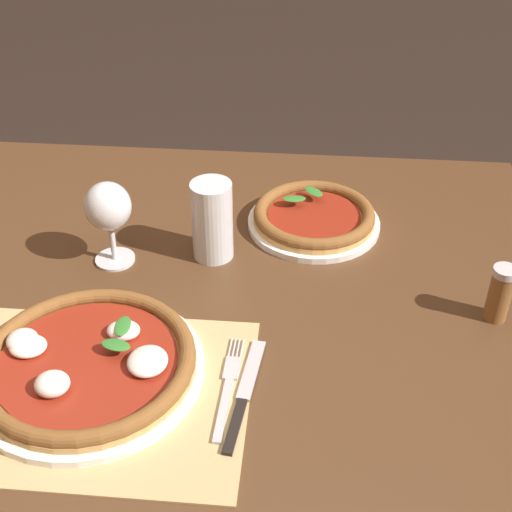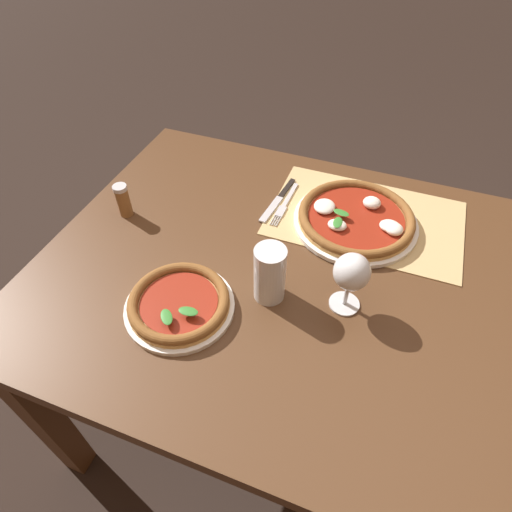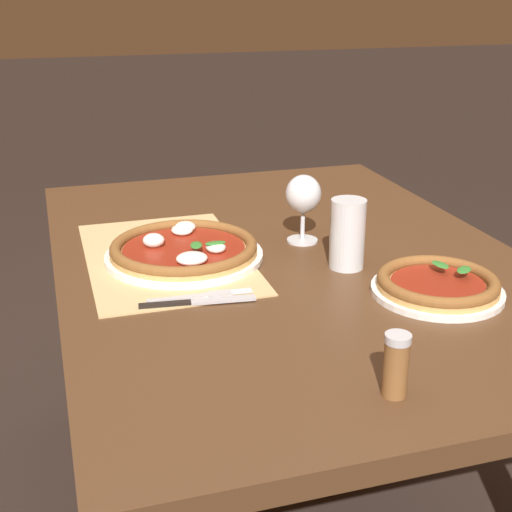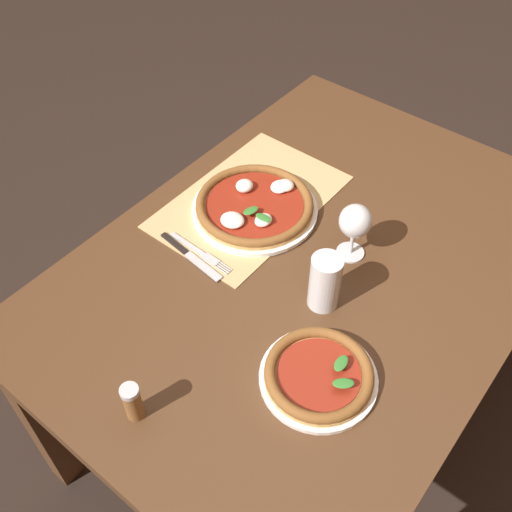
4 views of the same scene
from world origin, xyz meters
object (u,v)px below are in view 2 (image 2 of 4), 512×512
object	(u,v)px
fork	(285,204)
pepper_shaker	(123,200)
wine_glass	(351,274)
pizza_far	(179,303)
pizza_near	(356,218)
knife	(278,200)
pint_glass	(270,275)

from	to	relation	value
fork	pepper_shaker	world-z (taller)	pepper_shaker
wine_glass	pizza_far	bearing A→B (deg)	22.39
pizza_far	pepper_shaker	bearing A→B (deg)	-39.44
pizza_near	fork	size ratio (longest dim) A/B	1.67
fork	pizza_far	bearing A→B (deg)	75.67
knife	pepper_shaker	size ratio (longest dim) A/B	2.22
wine_glass	pepper_shaker	distance (m)	0.65
pizza_far	knife	xyz separation A→B (m)	(-0.09, -0.44, -0.01)
pizza_far	wine_glass	distance (m)	0.38
pizza_far	pepper_shaker	xyz separation A→B (m)	(0.29, -0.24, 0.03)
knife	pint_glass	bearing A→B (deg)	105.04
pint_glass	pepper_shaker	distance (m)	0.49
pint_glass	knife	size ratio (longest dim) A/B	0.67
pint_glass	pepper_shaker	size ratio (longest dim) A/B	1.49
pint_glass	pepper_shaker	world-z (taller)	pint_glass
pizza_far	pint_glass	bearing A→B (deg)	-147.96
pint_glass	pepper_shaker	xyz separation A→B (m)	(0.47, -0.13, -0.02)
pizza_far	wine_glass	size ratio (longest dim) A/B	1.61
wine_glass	knife	bearing A→B (deg)	-49.09
fork	pepper_shaker	distance (m)	0.45
knife	pepper_shaker	distance (m)	0.43
pizza_far	pepper_shaker	world-z (taller)	pepper_shaker
pizza_near	pepper_shaker	xyz separation A→B (m)	(0.61, 0.18, 0.03)
pint_glass	pizza_near	bearing A→B (deg)	-113.92
pizza_near	wine_glass	size ratio (longest dim) A/B	2.16
wine_glass	pint_glass	distance (m)	0.18
pint_glass	fork	world-z (taller)	pint_glass
wine_glass	fork	world-z (taller)	wine_glass
pizza_near	pepper_shaker	world-z (taller)	pepper_shaker
pizza_far	knife	bearing A→B (deg)	-100.98
pepper_shaker	knife	bearing A→B (deg)	-151.84
pizza_far	wine_glass	world-z (taller)	wine_glass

